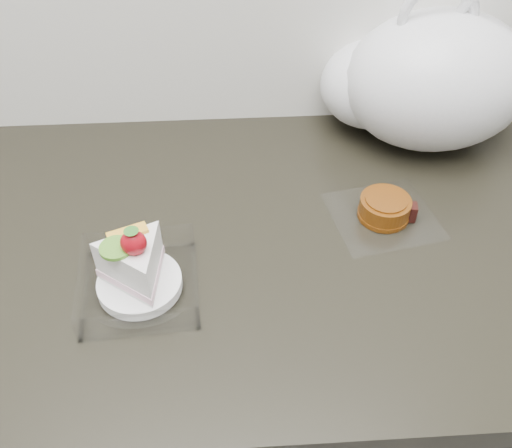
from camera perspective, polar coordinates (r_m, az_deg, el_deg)
counter at (r=1.21m, az=-6.20°, el=-16.59°), size 2.04×0.64×0.90m
cake_tray at (r=0.76m, az=-11.76°, el=-4.89°), size 0.16×0.16×0.12m
mooncake_wrap at (r=0.88m, az=12.80°, el=1.43°), size 0.18×0.17×0.04m
plastic_bag at (r=1.01m, az=16.40°, el=13.60°), size 0.37×0.29×0.28m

